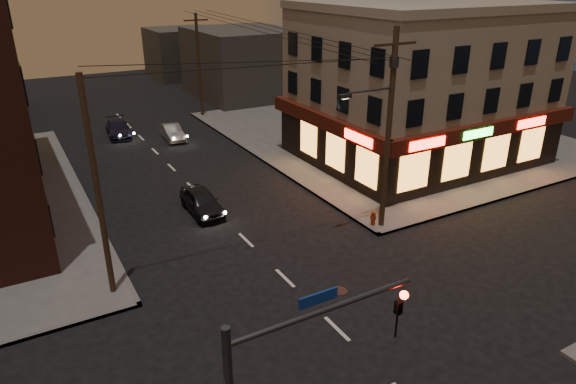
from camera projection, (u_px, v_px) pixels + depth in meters
ground at (337, 329)px, 19.28m from camera, size 120.00×120.00×0.00m
sidewalk_ne at (386, 133)px, 42.61m from camera, size 24.00×28.00×0.15m
pizza_building at (420, 84)px, 35.15m from camera, size 15.85×12.85×10.50m
bg_building_ne_a at (244, 63)px, 54.65m from camera, size 10.00×12.00×7.00m
bg_building_ne_b at (183, 53)px, 65.14m from camera, size 8.00×8.00×6.00m
utility_pole_main at (388, 121)px, 24.69m from camera, size 4.20×0.44×10.00m
utility_pole_far at (199, 66)px, 46.14m from camera, size 0.26×0.26×9.00m
utility_pole_west at (98, 191)px, 19.57m from camera, size 0.24×0.24×9.00m
sedan_near at (202, 201)px, 28.39m from camera, size 1.65×3.98×1.35m
sedan_mid at (172, 132)px, 41.01m from camera, size 1.47×3.77×1.22m
sedan_far at (118, 129)px, 41.85m from camera, size 2.20×4.46×1.25m
fire_hydrant at (373, 217)px, 26.76m from camera, size 0.35×0.35×0.78m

